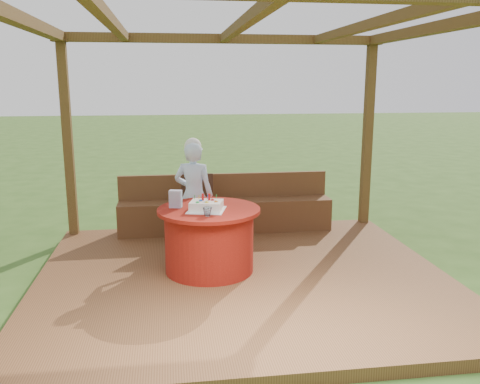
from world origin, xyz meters
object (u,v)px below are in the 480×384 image
(birthday_cake, at_px, (206,206))
(gift_bag, at_px, (176,199))
(chair, at_px, (197,204))
(table, at_px, (209,239))
(bench, at_px, (226,212))
(elderly_woman, at_px, (194,193))
(drinking_glass, at_px, (207,212))

(birthday_cake, bearing_deg, gift_bag, 151.31)
(chair, bearing_deg, table, -87.16)
(bench, height_order, elderly_woman, elderly_woman)
(chair, xyz_separation_m, gift_bag, (-0.30, -1.11, 0.33))
(elderly_woman, height_order, gift_bag, elderly_woman)
(bench, xyz_separation_m, drinking_glass, (-0.40, -1.87, 0.50))
(bench, xyz_separation_m, elderly_woman, (-0.48, -0.68, 0.44))
(bench, height_order, drinking_glass, drinking_glass)
(bench, relative_size, gift_bag, 15.54)
(table, xyz_separation_m, gift_bag, (-0.36, 0.10, 0.45))
(bench, xyz_separation_m, table, (-0.36, -1.55, 0.10))
(table, relative_size, elderly_woman, 0.81)
(table, distance_m, birthday_cake, 0.42)
(bench, height_order, gift_bag, gift_bag)
(chair, relative_size, elderly_woman, 0.62)
(table, height_order, elderly_woman, elderly_woman)
(gift_bag, height_order, drinking_glass, gift_bag)
(elderly_woman, bearing_deg, gift_bag, -107.34)
(chair, height_order, elderly_woman, elderly_woman)
(bench, relative_size, birthday_cake, 6.36)
(table, height_order, drinking_glass, drinking_glass)
(chair, bearing_deg, drinking_glass, -89.26)
(table, height_order, chair, chair)
(table, relative_size, drinking_glass, 11.66)
(birthday_cake, relative_size, gift_bag, 2.44)
(bench, relative_size, table, 2.64)
(chair, height_order, birthday_cake, birthday_cake)
(drinking_glass, bearing_deg, table, 82.97)
(chair, bearing_deg, bench, 39.27)
(birthday_cake, bearing_deg, bench, 76.51)
(birthday_cake, xyz_separation_m, gift_bag, (-0.33, 0.18, 0.04))
(bench, height_order, chair, chair)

